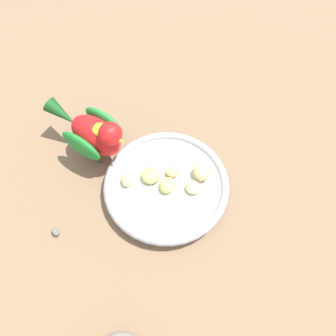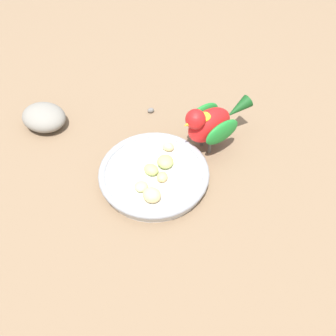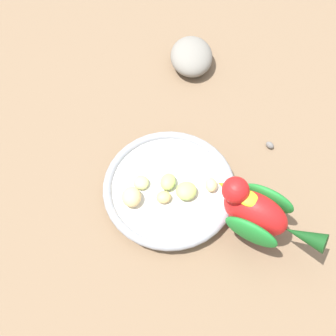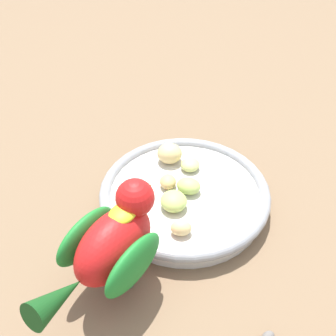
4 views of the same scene
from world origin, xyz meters
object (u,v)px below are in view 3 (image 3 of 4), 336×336
(rock_large, at_px, (191,56))
(pebble_0, at_px, (270,145))
(feeding_bowl, at_px, (169,189))
(apple_piece_1, at_px, (131,197))
(apple_piece_3, at_px, (186,191))
(parrot, at_px, (258,213))
(apple_piece_2, at_px, (141,182))
(apple_piece_5, at_px, (164,198))
(apple_piece_4, at_px, (168,182))
(apple_piece_0, at_px, (211,185))

(rock_large, bearing_deg, pebble_0, -98.04)
(feeding_bowl, bearing_deg, pebble_0, -15.43)
(feeding_bowl, xyz_separation_m, apple_piece_1, (-0.07, 0.03, 0.02))
(apple_piece_3, bearing_deg, rock_large, 44.06)
(parrot, relative_size, rock_large, 1.74)
(apple_piece_2, height_order, apple_piece_5, apple_piece_5)
(apple_piece_3, bearing_deg, apple_piece_2, 124.34)
(apple_piece_4, bearing_deg, apple_piece_2, 137.39)
(apple_piece_1, height_order, rock_large, rock_large)
(feeding_bowl, relative_size, apple_piece_2, 8.49)
(parrot, distance_m, pebble_0, 0.20)
(apple_piece_0, height_order, apple_piece_4, apple_piece_4)
(rock_large, bearing_deg, parrot, -119.19)
(apple_piece_1, bearing_deg, apple_piece_2, 21.34)
(apple_piece_2, distance_m, parrot, 0.21)
(apple_piece_1, relative_size, apple_piece_2, 1.32)
(feeding_bowl, distance_m, apple_piece_1, 0.07)
(feeding_bowl, distance_m, apple_piece_5, 0.03)
(feeding_bowl, height_order, apple_piece_4, apple_piece_4)
(rock_large, bearing_deg, feeding_bowl, -141.43)
(apple_piece_0, height_order, parrot, parrot)
(apple_piece_4, xyz_separation_m, rock_large, (0.25, 0.19, -0.01))
(feeding_bowl, bearing_deg, rock_large, 38.57)
(apple_piece_1, bearing_deg, feeding_bowl, -20.64)
(apple_piece_0, height_order, pebble_0, apple_piece_0)
(feeding_bowl, relative_size, pebble_0, 14.36)
(apple_piece_0, height_order, apple_piece_1, apple_piece_1)
(apple_piece_1, xyz_separation_m, apple_piece_2, (0.03, 0.01, -0.01))
(feeding_bowl, xyz_separation_m, apple_piece_2, (-0.03, 0.04, 0.02))
(apple_piece_2, bearing_deg, parrot, -64.91)
(apple_piece_2, relative_size, pebble_0, 1.69)
(apple_piece_2, bearing_deg, apple_piece_4, -42.61)
(feeding_bowl, relative_size, apple_piece_0, 8.95)
(apple_piece_1, distance_m, apple_piece_2, 0.04)
(apple_piece_1, height_order, pebble_0, apple_piece_1)
(apple_piece_2, distance_m, apple_piece_5, 0.05)
(feeding_bowl, distance_m, apple_piece_0, 0.08)
(pebble_0, bearing_deg, apple_piece_0, 177.17)
(feeding_bowl, xyz_separation_m, parrot, (0.05, -0.15, 0.06))
(apple_piece_3, distance_m, pebble_0, 0.21)
(apple_piece_4, height_order, parrot, parrot)
(apple_piece_0, bearing_deg, apple_piece_1, 147.83)
(apple_piece_4, relative_size, rock_large, 0.31)
(apple_piece_0, height_order, apple_piece_2, apple_piece_0)
(apple_piece_4, distance_m, rock_large, 0.32)
(feeding_bowl, relative_size, apple_piece_1, 6.41)
(apple_piece_3, relative_size, rock_large, 0.34)
(apple_piece_3, relative_size, apple_piece_5, 1.42)
(apple_piece_0, distance_m, apple_piece_2, 0.13)
(apple_piece_2, bearing_deg, apple_piece_1, -158.66)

